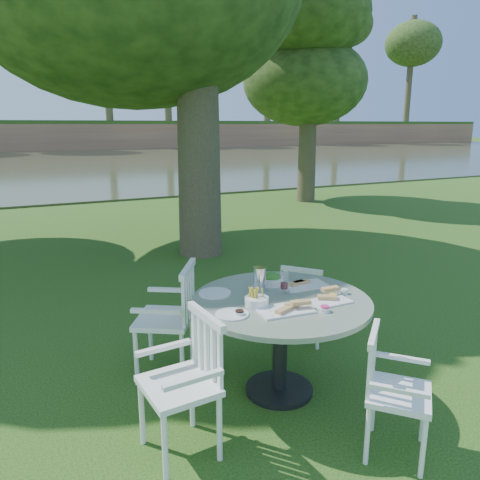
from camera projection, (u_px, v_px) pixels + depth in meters
name	position (u px, v px, depth m)	size (l,w,h in m)	color
ground	(247.00, 314.00, 5.51)	(140.00, 140.00, 0.00)	#183A0C
table	(281.00, 317.00, 3.75)	(1.43, 1.43, 0.82)	black
chair_ne	(303.00, 298.00, 4.67)	(0.56, 0.57, 0.82)	white
chair_nw	(175.00, 312.00, 4.06)	(0.66, 0.68, 1.00)	white
chair_sw	(191.00, 373.00, 3.11)	(0.50, 0.52, 0.96)	white
chair_se	(386.00, 383.00, 3.10)	(0.59, 0.59, 0.86)	white
tableware	(271.00, 292.00, 3.75)	(1.17, 0.87, 0.21)	white
river	(61.00, 165.00, 25.64)	(100.00, 28.00, 0.12)	#363A22
far_bank	(36.00, 63.00, 39.88)	(100.00, 18.00, 15.20)	#936044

